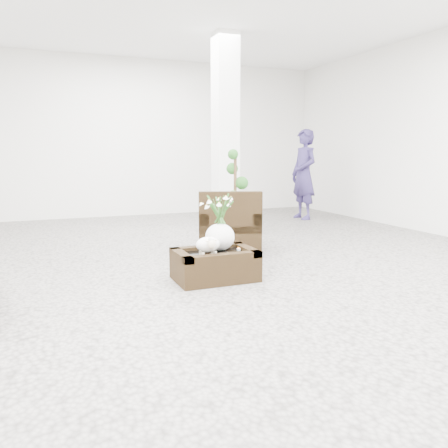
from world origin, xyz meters
name	(u,v)px	position (x,y,z in m)	size (l,w,h in m)	color
ground	(221,274)	(0.00, 0.00, 0.00)	(11.00, 11.00, 0.00)	gray
column	(225,134)	(1.20, 2.80, 1.75)	(0.40, 0.40, 3.50)	white
coffee_table	(215,266)	(-0.14, -0.18, 0.16)	(0.90, 0.60, 0.31)	black
sheep_figurine	(208,246)	(-0.26, -0.28, 0.42)	(0.28, 0.23, 0.21)	white
planter_narcissus	(220,216)	(-0.04, -0.08, 0.71)	(0.44, 0.44, 0.80)	white
tealight	(239,249)	(0.16, -0.16, 0.33)	(0.04, 0.04, 0.03)	white
armchair	(229,221)	(0.55, 1.06, 0.46)	(0.85, 0.82, 0.91)	black
topiary	(235,198)	(0.91, 1.67, 0.73)	(0.39, 0.39, 1.45)	#1D4B18
shopper	(304,174)	(3.34, 3.56, 0.96)	(0.70, 0.46, 1.93)	#302756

